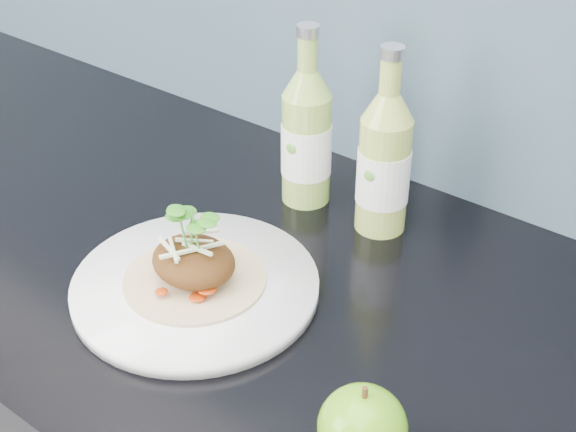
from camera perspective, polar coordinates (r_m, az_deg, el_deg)
name	(u,v)px	position (r m, az deg, el deg)	size (l,w,h in m)	color
dinner_plate	(196,286)	(0.87, -6.59, -4.98)	(0.32, 0.32, 0.02)	white
pork_taco	(193,259)	(0.85, -6.74, -3.06)	(0.15, 0.15, 0.10)	tan
green_apple	(362,427)	(0.69, 5.31, -14.73)	(0.09, 0.09, 0.08)	#39900F
cider_bottle_left	(306,137)	(0.99, 1.32, 5.62)	(0.07, 0.07, 0.23)	#8FB34A
cider_bottle_right	(384,163)	(0.94, 6.84, 3.74)	(0.07, 0.07, 0.23)	#A4B64C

